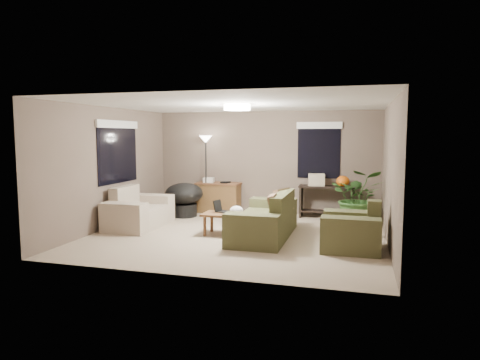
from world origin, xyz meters
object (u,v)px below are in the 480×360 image
(armchair, at_px, (352,232))
(coffee_table, at_px, (229,217))
(main_sofa, at_px, (266,221))
(papasan_chair, at_px, (184,197))
(cat_scratching_post, at_px, (363,226))
(desk, at_px, (218,197))
(console_table, at_px, (327,199))
(loveseat, at_px, (138,213))
(houseplant, at_px, (358,203))
(floor_lamp, at_px, (206,148))

(armchair, bearing_deg, coffee_table, 169.45)
(main_sofa, distance_m, papasan_chair, 2.75)
(papasan_chair, relative_size, cat_scratching_post, 2.26)
(coffee_table, bearing_deg, desk, 113.23)
(console_table, distance_m, cat_scratching_post, 1.93)
(loveseat, distance_m, houseplant, 4.67)
(main_sofa, height_order, houseplant, houseplant)
(console_table, height_order, papasan_chair, papasan_chair)
(armchair, bearing_deg, papasan_chair, 153.15)
(coffee_table, height_order, papasan_chair, papasan_chair)
(coffee_table, bearing_deg, main_sofa, 3.78)
(papasan_chair, distance_m, cat_scratching_post, 4.21)
(main_sofa, height_order, loveseat, same)
(coffee_table, distance_m, houseplant, 2.88)
(armchair, xyz_separation_m, papasan_chair, (-3.89, 1.97, 0.17))
(armchair, bearing_deg, loveseat, 171.64)
(loveseat, distance_m, console_table, 4.28)
(floor_lamp, bearing_deg, main_sofa, -46.67)
(papasan_chair, bearing_deg, loveseat, -110.16)
(console_table, bearing_deg, floor_lamp, -177.74)
(loveseat, height_order, papasan_chair, loveseat)
(cat_scratching_post, bearing_deg, papasan_chair, 165.99)
(papasan_chair, bearing_deg, floor_lamp, 61.09)
(houseplant, distance_m, cat_scratching_post, 1.13)
(coffee_table, xyz_separation_m, floor_lamp, (-1.25, 2.14, 1.24))
(main_sofa, distance_m, loveseat, 2.80)
(floor_lamp, height_order, cat_scratching_post, floor_lamp)
(desk, bearing_deg, armchair, -39.21)
(cat_scratching_post, bearing_deg, armchair, -101.27)
(main_sofa, xyz_separation_m, loveseat, (-2.79, 0.17, 0.00))
(houseplant, bearing_deg, floor_lamp, 171.72)
(loveseat, bearing_deg, coffee_table, -5.89)
(main_sofa, distance_m, console_table, 2.42)
(papasan_chair, height_order, floor_lamp, floor_lamp)
(coffee_table, distance_m, console_table, 2.82)
(loveseat, distance_m, armchair, 4.42)
(desk, relative_size, cat_scratching_post, 2.20)
(armchair, relative_size, console_table, 0.77)
(papasan_chair, bearing_deg, main_sofa, -32.89)
(console_table, bearing_deg, coffee_table, -126.88)
(desk, distance_m, papasan_chair, 0.94)
(main_sofa, distance_m, cat_scratching_post, 1.84)
(desk, xyz_separation_m, cat_scratching_post, (3.46, -1.72, -0.16))
(houseplant, bearing_deg, cat_scratching_post, -84.13)
(coffee_table, bearing_deg, papasan_chair, 135.79)
(desk, bearing_deg, loveseat, -118.72)
(main_sofa, xyz_separation_m, cat_scratching_post, (1.77, 0.47, -0.08))
(main_sofa, distance_m, houseplant, 2.29)
(floor_lamp, bearing_deg, houseplant, -8.28)
(loveseat, relative_size, desk, 1.45)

